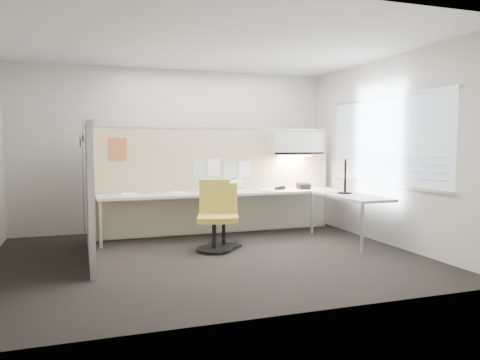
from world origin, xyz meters
name	(u,v)px	position (x,y,z in m)	size (l,w,h in m)	color
floor	(210,258)	(0.00, 0.00, -0.01)	(5.50, 4.50, 0.01)	black
ceiling	(209,43)	(0.00, 0.00, 2.80)	(5.50, 4.50, 0.01)	white
wall_back	(176,150)	(0.00, 2.25, 1.40)	(5.50, 0.02, 2.80)	beige
wall_front	(278,157)	(0.00, -2.25, 1.40)	(5.50, 0.02, 2.80)	beige
wall_right	(387,151)	(2.75, 0.00, 1.40)	(0.02, 4.50, 2.80)	beige
window_pane	(385,141)	(2.73, 0.00, 1.55)	(0.01, 2.80, 1.30)	#9FADB8
partition_back	(216,182)	(0.55, 1.60, 0.88)	(4.10, 0.06, 1.75)	#CDB28D
partition_left	(89,192)	(-1.50, 0.50, 0.88)	(0.06, 2.20, 1.75)	#CDB28D
desk	(247,200)	(0.93, 1.13, 0.60)	(4.00, 2.07, 0.73)	beige
overhead_bin	(295,144)	(1.90, 1.39, 1.51)	(0.90, 0.36, 0.38)	beige
task_light_strip	(295,156)	(1.90, 1.39, 1.30)	(0.60, 0.06, 0.02)	#FFEABF
pinned_papers	(221,172)	(0.63, 1.57, 1.03)	(1.01, 0.00, 0.47)	#8CBF8C
poster	(118,150)	(-1.05, 1.57, 1.42)	(0.28, 0.00, 0.35)	orange
chair_left	(224,218)	(0.37, 0.60, 0.42)	(0.53, 0.55, 0.91)	black
chair_right	(214,218)	(0.17, 0.40, 0.46)	(0.57, 0.59, 0.98)	black
monitor	(345,174)	(2.30, 0.41, 1.04)	(0.29, 0.45, 0.53)	black
phone	(303,186)	(2.02, 1.30, 0.78)	(0.22, 0.21, 0.12)	black
stapler	(279,188)	(1.57, 1.31, 0.76)	(0.14, 0.04, 0.05)	black
tape_dispenser	(282,187)	(1.67, 1.40, 0.76)	(0.10, 0.06, 0.06)	black
coat_hook	(82,151)	(-1.58, -0.34, 1.43)	(0.18, 0.42, 1.27)	silver
paper_stack_0	(130,195)	(-0.91, 1.24, 0.74)	(0.23, 0.30, 0.03)	white
paper_stack_1	(178,193)	(-0.16, 1.29, 0.74)	(0.23, 0.30, 0.02)	white
paper_stack_2	(208,191)	(0.30, 1.22, 0.75)	(0.23, 0.30, 0.05)	white
paper_stack_3	(238,191)	(0.83, 1.28, 0.74)	(0.23, 0.30, 0.02)	white
paper_stack_4	(266,190)	(1.30, 1.24, 0.74)	(0.23, 0.30, 0.03)	white
paper_stack_5	(336,192)	(2.27, 0.65, 0.74)	(0.23, 0.30, 0.02)	white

